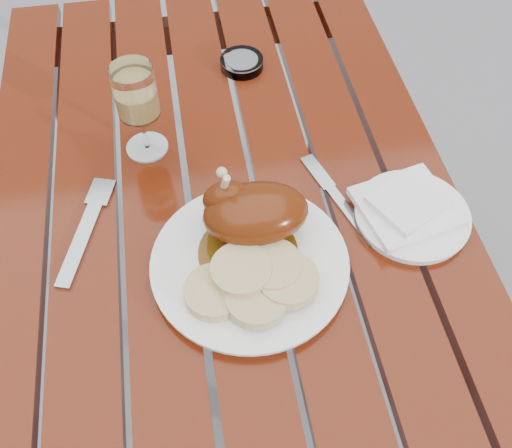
{
  "coord_description": "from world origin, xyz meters",
  "views": [
    {
      "loc": [
        -0.05,
        -0.64,
        1.51
      ],
      "look_at": [
        0.04,
        -0.12,
        0.78
      ],
      "focal_mm": 40.0,
      "sensor_mm": 36.0,
      "label": 1
    }
  ],
  "objects": [
    {
      "name": "wine_glass",
      "position": [
        -0.12,
        0.11,
        0.84
      ],
      "size": [
        0.1,
        0.1,
        0.18
      ],
      "primitive_type": "cylinder",
      "rotation": [
        0.0,
        0.0,
        -0.4
      ],
      "color": "tan",
      "rests_on": "table"
    },
    {
      "name": "bread_dumplings",
      "position": [
        0.02,
        -0.23,
        0.79
      ],
      "size": [
        0.2,
        0.14,
        0.04
      ],
      "color": "tan",
      "rests_on": "dinner_plate"
    },
    {
      "name": "ground",
      "position": [
        0.0,
        0.0,
        0.0
      ],
      "size": [
        60.0,
        60.0,
        0.0
      ],
      "primitive_type": "plane",
      "color": "slate",
      "rests_on": "ground"
    },
    {
      "name": "ashtray",
      "position": [
        0.09,
        0.3,
        0.76
      ],
      "size": [
        0.09,
        0.09,
        0.02
      ],
      "primitive_type": "cylinder",
      "rotation": [
        0.0,
        0.0,
        0.01
      ],
      "color": "#B2B7BC",
      "rests_on": "table"
    },
    {
      "name": "napkin",
      "position": [
        0.29,
        -0.12,
        0.77
      ],
      "size": [
        0.17,
        0.17,
        0.01
      ],
      "primitive_type": "cube",
      "rotation": [
        0.0,
        0.0,
        0.22
      ],
      "color": "white",
      "rests_on": "side_plate"
    },
    {
      "name": "side_plate",
      "position": [
        0.3,
        -0.13,
        0.76
      ],
      "size": [
        0.24,
        0.24,
        0.02
      ],
      "primitive_type": "cylinder",
      "rotation": [
        0.0,
        0.0,
        0.36
      ],
      "color": "white",
      "rests_on": "table"
    },
    {
      "name": "table",
      "position": [
        0.0,
        0.0,
        0.38
      ],
      "size": [
        0.8,
        1.2,
        0.75
      ],
      "primitive_type": "cube",
      "color": "#5E210B",
      "rests_on": "ground"
    },
    {
      "name": "dinner_plate",
      "position": [
        0.02,
        -0.18,
        0.76
      ],
      "size": [
        0.4,
        0.4,
        0.02
      ],
      "primitive_type": "cylinder",
      "rotation": [
        0.0,
        0.0,
        -0.37
      ],
      "color": "white",
      "rests_on": "table"
    },
    {
      "name": "fork",
      "position": [
        -0.23,
        -0.07,
        0.75
      ],
      "size": [
        0.09,
        0.2,
        0.01
      ],
      "primitive_type": "cube",
      "rotation": [
        0.0,
        0.0,
        -0.32
      ],
      "color": "gray",
      "rests_on": "table"
    },
    {
      "name": "knife",
      "position": [
        0.2,
        -0.08,
        0.75
      ],
      "size": [
        0.07,
        0.18,
        0.01
      ],
      "primitive_type": "cube",
      "rotation": [
        0.0,
        0.0,
        0.3
      ],
      "color": "gray",
      "rests_on": "table"
    },
    {
      "name": "roast_duck",
      "position": [
        0.04,
        -0.12,
        0.81
      ],
      "size": [
        0.18,
        0.17,
        0.12
      ],
      "color": "#533009",
      "rests_on": "dinner_plate"
    }
  ]
}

